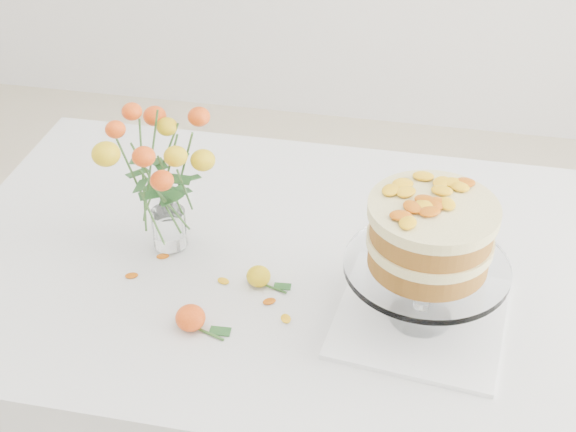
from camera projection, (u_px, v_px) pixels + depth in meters
name	position (u px, v px, depth m)	size (l,w,h in m)	color
table	(294.00, 289.00, 1.66)	(1.43, 0.93, 0.76)	tan
napkin	(420.00, 319.00, 1.46)	(0.30, 0.30, 0.01)	white
cake_stand	(430.00, 241.00, 1.35)	(0.29, 0.29, 0.26)	white
rose_vase	(162.00, 162.00, 1.53)	(0.30, 0.30, 0.35)	white
loose_rose_near	(259.00, 276.00, 1.53)	(0.08, 0.05, 0.04)	gold
loose_rose_far	(191.00, 318.00, 1.43)	(0.10, 0.05, 0.05)	#DD3F0A
stray_petal_a	(223.00, 281.00, 1.55)	(0.03, 0.02, 0.00)	#FFB510
stray_petal_b	(269.00, 302.00, 1.50)	(0.03, 0.02, 0.00)	#FFB510
stray_petal_c	(286.00, 319.00, 1.46)	(0.03, 0.02, 0.00)	#FFB510
stray_petal_d	(163.00, 256.00, 1.61)	(0.03, 0.02, 0.00)	#FFB510
stray_petal_e	(132.00, 276.00, 1.56)	(0.03, 0.02, 0.00)	#FFB510
stray_petal_f	(443.00, 303.00, 1.50)	(0.03, 0.02, 0.00)	#FFB510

